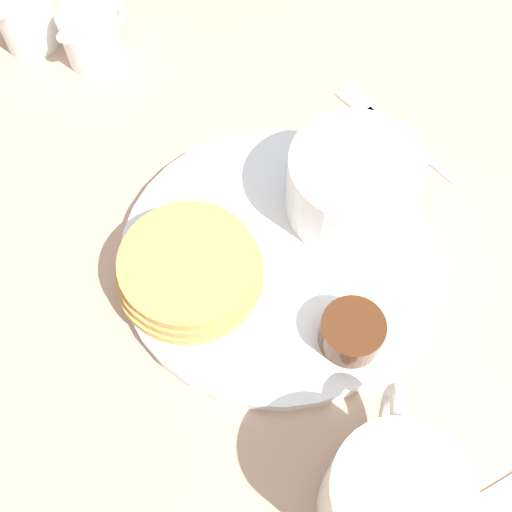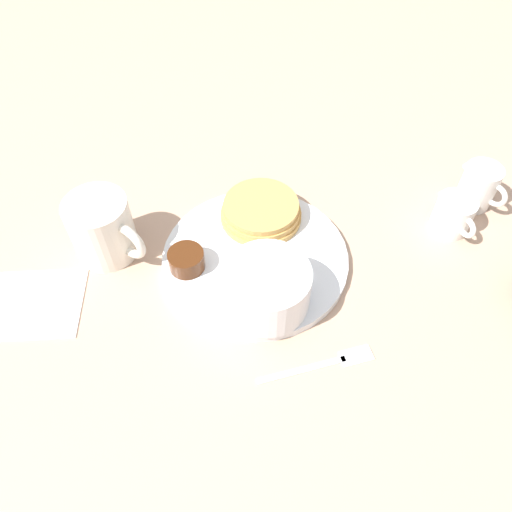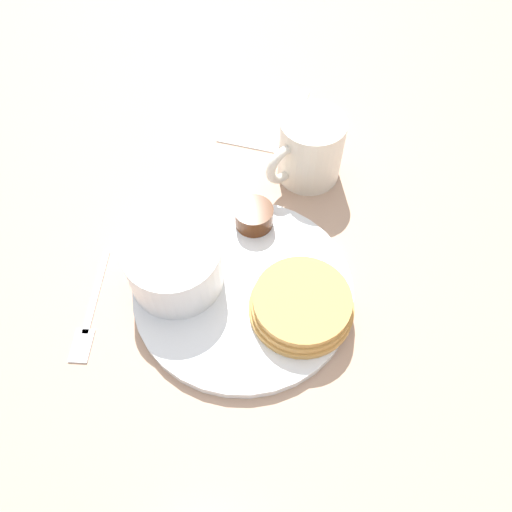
% 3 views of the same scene
% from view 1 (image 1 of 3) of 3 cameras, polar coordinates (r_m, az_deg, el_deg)
% --- Properties ---
extents(ground_plane, '(4.00, 4.00, 0.00)m').
position_cam_1_polar(ground_plane, '(0.51, 1.72, -0.28)').
color(ground_plane, tan).
extents(plate, '(0.24, 0.24, 0.01)m').
position_cam_1_polar(plate, '(0.50, 1.73, 0.04)').
color(plate, white).
rests_on(plate, ground_plane).
extents(pancake_stack, '(0.11, 0.11, 0.03)m').
position_cam_1_polar(pancake_stack, '(0.48, -5.99, -1.13)').
color(pancake_stack, tan).
rests_on(pancake_stack, plate).
extents(bowl, '(0.10, 0.10, 0.06)m').
position_cam_1_polar(bowl, '(0.50, 8.62, 6.45)').
color(bowl, white).
rests_on(bowl, plate).
extents(syrup_cup, '(0.05, 0.05, 0.03)m').
position_cam_1_polar(syrup_cup, '(0.46, 8.50, -6.70)').
color(syrup_cup, '#47230F').
rests_on(syrup_cup, plate).
extents(butter_ramekin, '(0.04, 0.04, 0.04)m').
position_cam_1_polar(butter_ramekin, '(0.51, 10.74, 5.25)').
color(butter_ramekin, white).
rests_on(butter_ramekin, plate).
extents(coffee_mug, '(0.11, 0.08, 0.09)m').
position_cam_1_polar(coffee_mug, '(0.42, 11.83, -20.24)').
color(coffee_mug, silver).
rests_on(coffee_mug, ground_plane).
extents(creamer_pitcher_near, '(0.05, 0.07, 0.05)m').
position_cam_1_polar(creamer_pitcher_near, '(0.64, -14.44, 18.48)').
color(creamer_pitcher_near, white).
rests_on(creamer_pitcher_near, ground_plane).
extents(creamer_pitcher_far, '(0.06, 0.06, 0.07)m').
position_cam_1_polar(creamer_pitcher_far, '(0.67, -19.93, 19.61)').
color(creamer_pitcher_far, white).
rests_on(creamer_pitcher_far, ground_plane).
extents(fork, '(0.13, 0.07, 0.00)m').
position_cam_1_polar(fork, '(0.60, 11.23, 11.69)').
color(fork, silver).
rests_on(fork, ground_plane).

